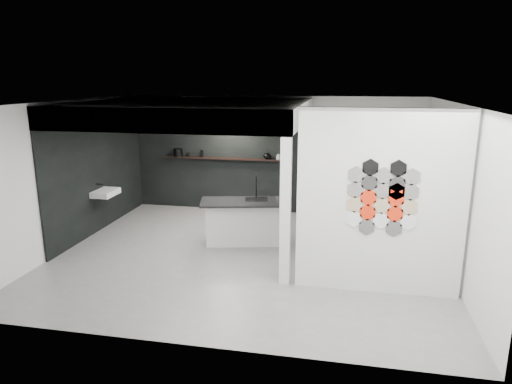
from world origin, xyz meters
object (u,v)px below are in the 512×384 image
object	(u,v)px
wall_basin	(106,193)
bottle_dark	(202,153)
partition_panel	(380,203)
stockpot	(178,152)
glass_bowl	(279,158)
glass_vase	(279,157)
kettle	(267,156)
utensil_cup	(188,155)
kitchen_island	(244,221)

from	to	relation	value
wall_basin	bottle_dark	bearing A→B (deg)	54.38
partition_panel	stockpot	world-z (taller)	partition_panel
partition_panel	glass_bowl	bearing A→B (deg)	118.23
wall_basin	glass_vase	distance (m)	4.01
kettle	bottle_dark	world-z (taller)	bottle_dark
bottle_dark	utensil_cup	size ratio (longest dim) A/B	1.92
partition_panel	wall_basin	xyz separation A→B (m)	(-5.46, 1.80, -0.55)
glass_vase	stockpot	bearing A→B (deg)	180.00
glass_vase	bottle_dark	bearing A→B (deg)	180.00
glass_bowl	bottle_dark	world-z (taller)	bottle_dark
partition_panel	stockpot	distance (m)	6.01
wall_basin	stockpot	xyz separation A→B (m)	(0.87, 2.07, 0.56)
wall_basin	kitchen_island	world-z (taller)	kitchen_island
kettle	glass_bowl	xyz separation A→B (m)	(0.28, 0.00, -0.03)
wall_basin	glass_bowl	xyz separation A→B (m)	(3.39, 2.07, 0.51)
utensil_cup	glass_vase	bearing A→B (deg)	0.00
stockpot	glass_bowl	world-z (taller)	stockpot
kitchen_island	bottle_dark	bearing A→B (deg)	112.60
glass_bowl	kitchen_island	bearing A→B (deg)	-99.23
stockpot	kettle	world-z (taller)	stockpot
partition_panel	kitchen_island	world-z (taller)	partition_panel
wall_basin	kitchen_island	distance (m)	3.06
bottle_dark	kettle	bearing A→B (deg)	0.00
stockpot	kettle	size ratio (longest dim) A/B	1.29
kettle	bottle_dark	distance (m)	1.63
wall_basin	glass_bowl	distance (m)	4.00
glass_vase	bottle_dark	world-z (taller)	bottle_dark
kettle	utensil_cup	world-z (taller)	kettle
wall_basin	stockpot	world-z (taller)	stockpot
stockpot	glass_vase	world-z (taller)	stockpot
stockpot	utensil_cup	distance (m)	0.26
kitchen_island	glass_vase	world-z (taller)	glass_vase
stockpot	partition_panel	bearing A→B (deg)	-40.04
stockpot	kitchen_island	bearing A→B (deg)	-45.54
kitchen_island	stockpot	world-z (taller)	stockpot
stockpot	utensil_cup	world-z (taller)	stockpot
wall_basin	glass_bowl	bearing A→B (deg)	31.35
partition_panel	wall_basin	size ratio (longest dim) A/B	4.67
stockpot	bottle_dark	bearing A→B (deg)	0.00
wall_basin	kitchen_island	size ratio (longest dim) A/B	0.33
stockpot	bottle_dark	xyz separation A→B (m)	(0.61, 0.00, -0.01)
partition_panel	stockpot	size ratio (longest dim) A/B	12.40
kettle	glass_bowl	size ratio (longest dim) A/B	1.41
wall_basin	utensil_cup	distance (m)	2.41
partition_panel	bottle_dark	size ratio (longest dim) A/B	16.61
glass_bowl	stockpot	bearing A→B (deg)	180.00
kitchen_island	stockpot	size ratio (longest dim) A/B	7.95
partition_panel	kitchen_island	distance (m)	3.09
kitchen_island	kettle	size ratio (longest dim) A/B	10.22
stockpot	utensil_cup	xyz separation A→B (m)	(0.26, 0.00, -0.05)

